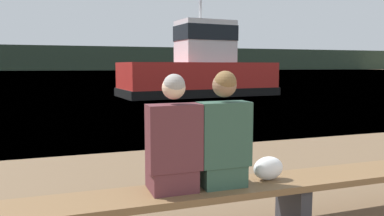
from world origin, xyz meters
name	(u,v)px	position (x,y,z in m)	size (l,w,h in m)	color
water_surface	(69,71)	(0.00, 126.57, 0.00)	(240.00, 240.00, 0.00)	#5684A3
far_shoreline	(68,58)	(0.00, 135.48, 4.04)	(600.00, 12.00, 8.07)	#2D3D2D
bench_main	(293,185)	(0.37, 2.98, 0.38)	(8.78, 0.50, 0.46)	brown
person_left	(173,143)	(-0.82, 2.98, 0.88)	(0.45, 0.37, 1.00)	#56282D
person_right	(223,137)	(-0.37, 2.98, 0.90)	(0.45, 0.37, 1.02)	#2D4C3D
shopping_bag	(268,168)	(0.10, 3.01, 0.57)	(0.30, 0.16, 0.22)	white
tugboat_red	(200,72)	(4.96, 18.10, 1.20)	(8.24, 4.01, 6.75)	red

